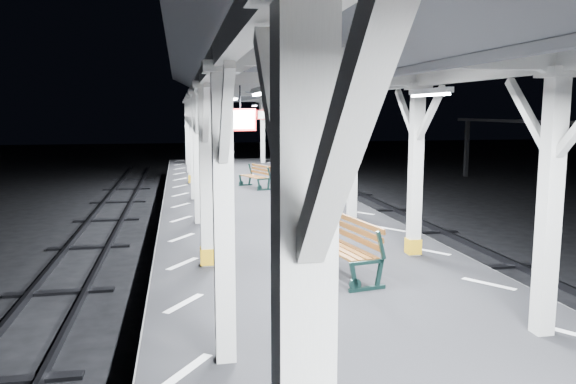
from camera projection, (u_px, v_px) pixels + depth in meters
name	position (u px, v px, depth m)	size (l,w,h in m)	color
ground	(343.00, 354.00, 8.84)	(120.00, 120.00, 0.00)	black
platform	(344.00, 324.00, 8.77)	(6.00, 50.00, 1.00)	black
hazard_stripes_left	(184.00, 303.00, 8.23)	(1.00, 48.00, 0.01)	silver
hazard_stripes_right	(489.00, 284.00, 9.16)	(1.00, 48.00, 0.01)	silver
track_left	(1.00, 378.00, 7.88)	(2.20, 60.00, 0.16)	#2D2D33
canopy	(348.00, 58.00, 8.16)	(5.40, 49.00, 4.65)	silver
bench_mid	(348.00, 246.00, 9.57)	(0.95, 1.85, 0.96)	#132D29
bench_far	(257.00, 176.00, 20.60)	(1.04, 1.64, 0.84)	#132D29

